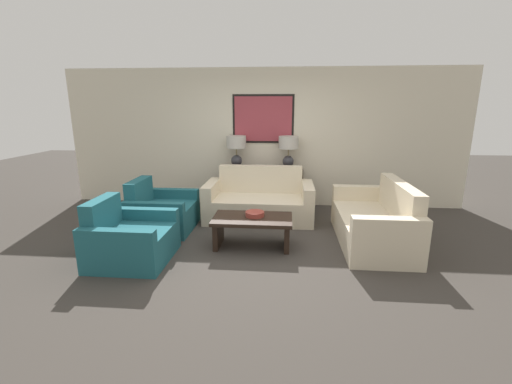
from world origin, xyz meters
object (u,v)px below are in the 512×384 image
object	(u,v)px
couch_by_back_wall	(259,202)
armchair_near_camera	(130,240)
coffee_table	(252,225)
couch_by_side	(375,223)
armchair_near_back_wall	(161,213)
decorative_bowl	(255,214)
table_lamp_right	(288,147)
table_lamp_left	(236,147)
console_table	(262,188)

from	to	relation	value
couch_by_back_wall	armchair_near_camera	world-z (taller)	couch_by_back_wall
coffee_table	armchair_near_camera	size ratio (longest dim) A/B	1.13
couch_by_back_wall	couch_by_side	distance (m)	1.99
armchair_near_back_wall	armchair_near_camera	xyz separation A→B (m)	(0.00, -1.14, 0.00)
armchair_near_back_wall	couch_by_back_wall	bearing A→B (deg)	23.17
decorative_bowl	armchair_near_camera	xyz separation A→B (m)	(-1.56, -0.62, -0.19)
table_lamp_right	armchair_near_camera	bearing A→B (deg)	-128.89
armchair_near_back_wall	armchair_near_camera	bearing A→B (deg)	-90.00
table_lamp_left	armchair_near_back_wall	world-z (taller)	table_lamp_left
console_table	coffee_table	xyz separation A→B (m)	(-0.00, -1.95, -0.08)
coffee_table	table_lamp_right	bearing A→B (deg)	75.63
console_table	decorative_bowl	size ratio (longest dim) A/B	5.84
table_lamp_right	couch_by_back_wall	distance (m)	1.25
console_table	couch_by_back_wall	bearing A→B (deg)	-90.00
armchair_near_back_wall	couch_by_side	bearing A→B (deg)	-4.62
couch_by_side	decorative_bowl	xyz separation A→B (m)	(-1.74, -0.25, 0.17)
table_lamp_left	couch_by_back_wall	distance (m)	1.25
console_table	table_lamp_left	size ratio (longest dim) A/B	2.55
table_lamp_left	couch_by_side	distance (m)	2.93
couch_by_back_wall	armchair_near_back_wall	world-z (taller)	couch_by_back_wall
table_lamp_right	coffee_table	xyz separation A→B (m)	(-0.50, -1.95, -0.87)
couch_by_back_wall	couch_by_side	world-z (taller)	same
couch_by_side	armchair_near_camera	xyz separation A→B (m)	(-3.30, -0.88, -0.03)
table_lamp_right	couch_by_back_wall	xyz separation A→B (m)	(-0.50, -0.72, -0.89)
couch_by_back_wall	armchair_near_camera	bearing A→B (deg)	-130.47
coffee_table	couch_by_back_wall	bearing A→B (deg)	89.87
coffee_table	console_table	bearing A→B (deg)	89.92
console_table	armchair_near_camera	xyz separation A→B (m)	(-1.53, -2.52, -0.12)
couch_by_side	decorative_bowl	size ratio (longest dim) A/B	6.97
coffee_table	armchair_near_camera	distance (m)	1.64
couch_by_back_wall	decorative_bowl	xyz separation A→B (m)	(0.03, -1.18, 0.17)
armchair_near_back_wall	table_lamp_left	bearing A→B (deg)	52.95
table_lamp_left	coffee_table	xyz separation A→B (m)	(0.49, -1.95, -0.87)
armchair_near_camera	table_lamp_left	bearing A→B (deg)	67.58
table_lamp_right	decorative_bowl	distance (m)	2.08
table_lamp_left	table_lamp_right	size ratio (longest dim) A/B	1.00
table_lamp_left	table_lamp_right	world-z (taller)	same
table_lamp_right	armchair_near_camera	world-z (taller)	table_lamp_right
decorative_bowl	armchair_near_back_wall	world-z (taller)	armchair_near_back_wall
coffee_table	table_lamp_left	bearing A→B (deg)	104.21
couch_by_side	coffee_table	size ratio (longest dim) A/B	1.67
table_lamp_left	decorative_bowl	distance (m)	2.09
couch_by_side	decorative_bowl	distance (m)	1.76
coffee_table	armchair_near_back_wall	bearing A→B (deg)	159.56
coffee_table	decorative_bowl	world-z (taller)	decorative_bowl
armchair_near_back_wall	console_table	bearing A→B (deg)	41.87
coffee_table	decorative_bowl	xyz separation A→B (m)	(0.03, 0.05, 0.15)
coffee_table	couch_by_side	bearing A→B (deg)	9.77
table_lamp_left	table_lamp_right	distance (m)	0.99
decorative_bowl	armchair_near_back_wall	bearing A→B (deg)	161.66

